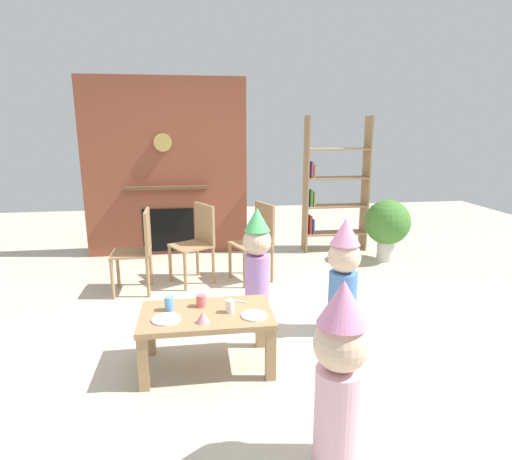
% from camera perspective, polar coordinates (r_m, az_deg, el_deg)
% --- Properties ---
extents(ground_plane, '(12.00, 12.00, 0.00)m').
position_cam_1_polar(ground_plane, '(3.82, -1.41, -13.61)').
color(ground_plane, '#BCB29E').
extents(brick_fireplace_feature, '(2.20, 0.28, 2.40)m').
position_cam_1_polar(brick_fireplace_feature, '(6.01, -11.95, 8.04)').
color(brick_fireplace_feature, brown).
rests_on(brick_fireplace_feature, ground_plane).
extents(bookshelf, '(0.90, 0.28, 1.90)m').
position_cam_1_polar(bookshelf, '(6.15, 10.18, 5.28)').
color(bookshelf, '#9E7A51').
rests_on(bookshelf, ground_plane).
extents(coffee_table, '(0.96, 0.56, 0.43)m').
position_cam_1_polar(coffee_table, '(3.22, -6.64, -12.15)').
color(coffee_table, '#9E7A51').
rests_on(coffee_table, ground_plane).
extents(paper_cup_near_left, '(0.07, 0.07, 0.10)m').
position_cam_1_polar(paper_cup_near_left, '(3.24, -11.52, -9.63)').
color(paper_cup_near_left, '#669EE0').
rests_on(paper_cup_near_left, coffee_table).
extents(paper_cup_near_right, '(0.07, 0.07, 0.09)m').
position_cam_1_polar(paper_cup_near_right, '(3.27, -7.35, -9.36)').
color(paper_cup_near_right, '#E5666B').
rests_on(paper_cup_near_right, coffee_table).
extents(paper_cup_center, '(0.06, 0.06, 0.10)m').
position_cam_1_polar(paper_cup_center, '(3.15, -3.50, -10.15)').
color(paper_cup_center, silver).
rests_on(paper_cup_center, coffee_table).
extents(paper_plate_front, '(0.20, 0.20, 0.01)m').
position_cam_1_polar(paper_plate_front, '(3.11, -11.97, -11.61)').
color(paper_plate_front, white).
rests_on(paper_plate_front, coffee_table).
extents(paper_plate_rear, '(0.19, 0.19, 0.01)m').
position_cam_1_polar(paper_plate_rear, '(3.11, -0.25, -11.37)').
color(paper_plate_rear, white).
rests_on(paper_plate_rear, coffee_table).
extents(birthday_cake_slice, '(0.10, 0.10, 0.08)m').
position_cam_1_polar(birthday_cake_slice, '(3.02, -7.13, -11.49)').
color(birthday_cake_slice, pink).
rests_on(birthday_cake_slice, coffee_table).
extents(table_fork, '(0.14, 0.09, 0.01)m').
position_cam_1_polar(table_fork, '(3.35, -2.30, -9.51)').
color(table_fork, silver).
rests_on(table_fork, coffee_table).
extents(child_with_cone_hat, '(0.29, 0.29, 1.03)m').
position_cam_1_polar(child_with_cone_hat, '(2.32, 11.16, -17.96)').
color(child_with_cone_hat, '#EAB2C6').
rests_on(child_with_cone_hat, ground_plane).
extents(child_in_pink, '(0.28, 0.28, 1.02)m').
position_cam_1_polar(child_in_pink, '(3.72, 11.65, -5.67)').
color(child_in_pink, '#4C7FC6').
rests_on(child_in_pink, ground_plane).
extents(child_by_the_chairs, '(0.28, 0.28, 1.01)m').
position_cam_1_polar(child_by_the_chairs, '(4.14, 0.14, -3.47)').
color(child_by_the_chairs, '#B27FCC').
rests_on(child_by_the_chairs, ground_plane).
extents(dining_chair_left, '(0.40, 0.40, 0.90)m').
position_cam_1_polar(dining_chair_left, '(4.71, -15.35, -2.11)').
color(dining_chair_left, '#9E7A51').
rests_on(dining_chair_left, ground_plane).
extents(dining_chair_middle, '(0.54, 0.54, 0.90)m').
position_cam_1_polar(dining_chair_middle, '(4.90, -7.79, -1.13)').
color(dining_chair_middle, '#9E7A51').
rests_on(dining_chair_middle, ground_plane).
extents(dining_chair_right, '(0.52, 0.52, 0.90)m').
position_cam_1_polar(dining_chair_right, '(4.92, 0.23, -0.95)').
color(dining_chair_right, '#9E7A51').
rests_on(dining_chair_right, ground_plane).
extents(potted_plant_tall, '(0.59, 0.59, 0.83)m').
position_cam_1_polar(potted_plant_tall, '(5.87, 17.19, 0.79)').
color(potted_plant_tall, beige).
rests_on(potted_plant_tall, ground_plane).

